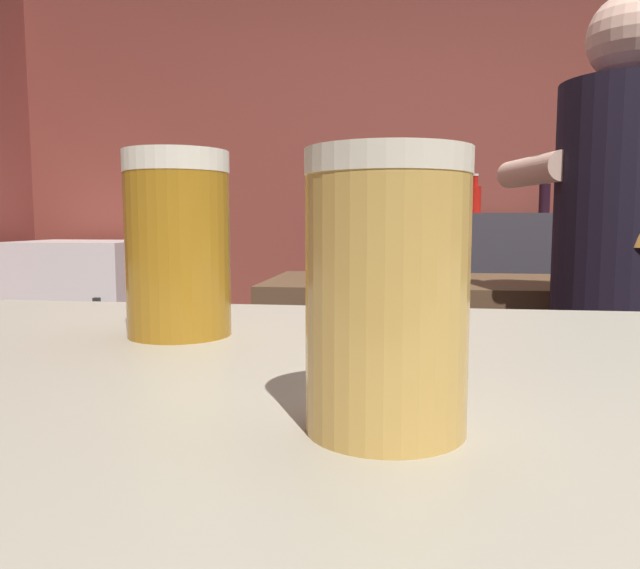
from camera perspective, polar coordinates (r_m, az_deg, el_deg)
wall_back at (r=3.64m, az=11.59°, el=9.14°), size 5.20×0.10×2.70m
prep_counter at (r=2.29m, az=22.73°, el=-11.53°), size 2.10×0.60×0.94m
back_shelf at (r=3.41m, az=13.79°, el=-3.47°), size 0.95×0.36×1.18m
mini_fridge at (r=3.69m, az=-21.24°, el=-4.19°), size 0.67×0.58×1.03m
bartender at (r=1.75m, az=26.49°, el=0.48°), size 0.49×0.55×1.71m
mixing_bowl at (r=2.05m, az=9.72°, el=0.99°), size 0.19×0.19×0.05m
pint_glass_near at (r=0.26m, az=6.29°, el=-0.74°), size 0.07×0.07×0.12m
pint_glass_far at (r=0.50m, az=-13.19°, el=3.70°), size 0.08×0.08×0.15m
bottle_vinegar at (r=3.50m, az=20.35°, el=7.73°), size 0.06×0.06×0.23m
bottle_hot_sauce at (r=3.35m, az=14.35°, el=7.87°), size 0.06×0.06×0.21m
bottle_olive_oil at (r=3.40m, az=8.88°, el=8.12°), size 0.07×0.07×0.23m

